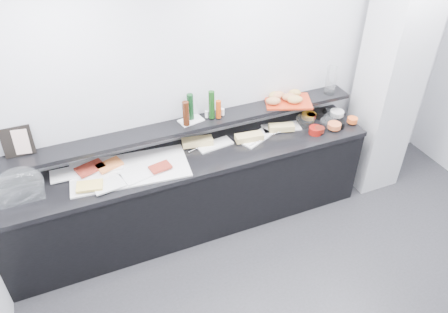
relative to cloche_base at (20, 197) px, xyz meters
name	(u,v)px	position (x,y,z in m)	size (l,w,h in m)	color
back_wall	(245,86)	(2.19, 0.31, 0.43)	(5.00, 0.02, 2.70)	silver
ceiling	(437,12)	(2.19, -1.69, 1.78)	(5.00, 5.00, 0.00)	white
column	(391,75)	(3.69, -0.04, 0.43)	(0.50, 0.50, 2.70)	silver
buffet_cabinet	(192,194)	(1.49, 0.01, -0.50)	(3.60, 0.60, 0.85)	black
counter_top	(189,159)	(1.49, 0.01, -0.05)	(3.62, 0.62, 0.05)	black
wall_shelf	(182,127)	(1.49, 0.18, 0.21)	(3.60, 0.25, 0.04)	black
cloche_base	(20,197)	(0.00, 0.00, 0.00)	(0.40, 0.27, 0.04)	silver
cloche_dome	(19,186)	(0.02, 0.00, 0.11)	(0.40, 0.26, 0.34)	white
linen_runner	(130,170)	(0.93, 0.02, -0.01)	(1.05, 0.50, 0.01)	white
platter_meat_a	(66,174)	(0.39, 0.15, 0.00)	(0.28, 0.19, 0.01)	white
food_meat_a	(90,168)	(0.60, 0.14, 0.02)	(0.24, 0.16, 0.02)	maroon
platter_salmon	(105,164)	(0.74, 0.16, 0.00)	(0.32, 0.22, 0.01)	white
food_salmon	(109,165)	(0.77, 0.11, 0.02)	(0.22, 0.14, 0.02)	orange
platter_cheese	(109,185)	(0.71, -0.14, 0.00)	(0.26, 0.18, 0.01)	silver
food_cheese	(90,186)	(0.56, -0.11, 0.02)	(0.22, 0.14, 0.02)	#F5D15F
platter_meat_b	(140,172)	(1.00, -0.07, 0.00)	(0.34, 0.23, 0.01)	white
food_meat_b	(160,167)	(1.18, -0.10, 0.02)	(0.19, 0.12, 0.02)	maroon
sandwich_plate_left	(215,145)	(1.78, 0.08, -0.01)	(0.35, 0.15, 0.01)	white
sandwich_food_left	(197,142)	(1.63, 0.15, 0.02)	(0.30, 0.11, 0.06)	#E6C878
tongs_left	(195,149)	(1.57, 0.07, 0.00)	(0.01, 0.01, 0.16)	silver
sandwich_plate_mid	(257,138)	(2.21, 0.02, -0.01)	(0.36, 0.15, 0.01)	white
sandwich_food_mid	(249,137)	(2.12, 0.02, 0.02)	(0.28, 0.11, 0.06)	#D8BB71
tongs_mid	(255,143)	(2.15, -0.06, 0.00)	(0.01, 0.01, 0.16)	#B5B8BC
sandwich_plate_right	(281,127)	(2.53, 0.10, -0.01)	(0.39, 0.17, 0.01)	white
sandwich_food_right	(281,127)	(2.50, 0.05, 0.02)	(0.26, 0.10, 0.06)	#D2B96E
tongs_right	(278,133)	(2.45, 0.01, 0.00)	(0.01, 0.01, 0.16)	silver
bowl_glass_fruit	(305,121)	(2.80, 0.08, 0.02)	(0.19, 0.19, 0.07)	white
fill_glass_fruit	(309,116)	(2.88, 0.14, 0.03)	(0.15, 0.15, 0.05)	orange
bowl_black_jam	(320,114)	(3.02, 0.14, 0.02)	(0.15, 0.15, 0.07)	black
fill_black_jam	(311,117)	(2.89, 0.11, 0.03)	(0.10, 0.10, 0.05)	#5E0D13
bowl_glass_cream	(331,115)	(3.11, 0.07, 0.02)	(0.19, 0.19, 0.07)	silver
fill_glass_cream	(337,113)	(3.18, 0.07, 0.03)	(0.15, 0.15, 0.05)	silver
bowl_red_jam	(315,130)	(2.80, -0.12, 0.02)	(0.13, 0.13, 0.07)	maroon
fill_red_jam	(319,130)	(2.83, -0.14, 0.03)	(0.10, 0.10, 0.05)	#5A150C
bowl_glass_salmon	(328,123)	(2.99, -0.06, 0.02)	(0.17, 0.17, 0.07)	white
fill_glass_salmon	(334,126)	(3.01, -0.13, 0.03)	(0.14, 0.14, 0.05)	orange
bowl_black_fruit	(340,124)	(3.09, -0.12, 0.02)	(0.11, 0.11, 0.07)	black
fill_black_fruit	(352,120)	(3.25, -0.11, 0.03)	(0.11, 0.11, 0.05)	orange
framed_print	(17,142)	(0.08, 0.27, 0.36)	(0.25, 0.02, 0.26)	black
print_art	(17,142)	(0.08, 0.26, 0.36)	(0.20, 0.00, 0.22)	beige
condiment_tray	(191,120)	(1.59, 0.21, 0.24)	(0.23, 0.14, 0.01)	white
bottle_green_a	(190,107)	(1.60, 0.23, 0.37)	(0.06, 0.06, 0.26)	#0E3415
bottle_brown	(186,114)	(1.53, 0.15, 0.36)	(0.06, 0.06, 0.24)	#3E1A0B
bottle_green_b	(212,105)	(1.79, 0.17, 0.38)	(0.06, 0.06, 0.28)	#113C10
bottle_hot	(218,109)	(1.85, 0.15, 0.33)	(0.05, 0.05, 0.18)	#C0410D
shaker_salt	(207,114)	(1.75, 0.20, 0.28)	(0.03, 0.03, 0.07)	white
shaker_pepper	(223,112)	(1.91, 0.18, 0.28)	(0.04, 0.04, 0.07)	white
bread_tray	(288,101)	(2.62, 0.17, 0.24)	(0.46, 0.32, 0.02)	#B83013
bread_roll_nw	(277,95)	(2.54, 0.24, 0.29)	(0.15, 0.09, 0.08)	#BA7347
bread_roll_n	(274,95)	(2.50, 0.25, 0.29)	(0.12, 0.08, 0.08)	#AB8641
bread_roll_ne	(295,93)	(2.72, 0.22, 0.29)	(0.13, 0.08, 0.08)	#AF8B43
bread_roll_sw	(273,101)	(2.44, 0.16, 0.29)	(0.15, 0.09, 0.08)	#AD7142
bread_roll_s	(295,100)	(2.65, 0.10, 0.29)	(0.16, 0.10, 0.08)	#B58745
bread_roll_mide	(289,97)	(2.63, 0.16, 0.29)	(0.14, 0.09, 0.08)	#AD6E42
carafe	(331,81)	(3.11, 0.16, 0.38)	(0.11, 0.11, 0.30)	silver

